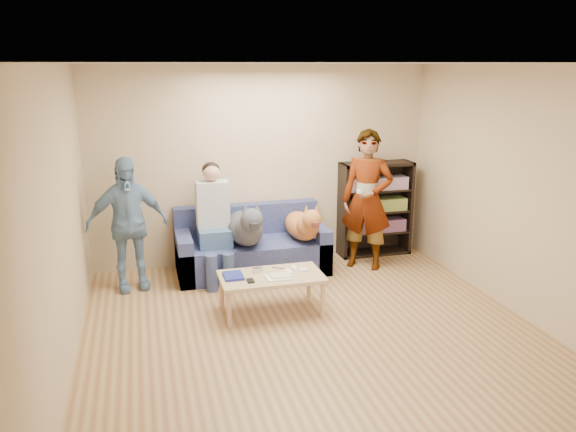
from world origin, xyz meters
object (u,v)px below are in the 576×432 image
object	(u,v)px
person_standing_left	(127,224)
dog_tan	(303,225)
bookshelf	(375,207)
sofa	(251,250)
coffee_table	(271,279)
person_standing_right	(367,200)
camera_silver	(258,270)
person_seated	(214,218)
dog_gray	(246,227)
notebook_blue	(233,276)

from	to	relation	value
person_standing_left	dog_tan	bearing A→B (deg)	-9.89
dog_tan	bookshelf	world-z (taller)	bookshelf
sofa	dog_tan	xyz separation A→B (m)	(0.64, -0.20, 0.34)
person_standing_left	coffee_table	distance (m)	1.86
person_standing_right	person_standing_left	size ratio (longest dim) A/B	1.14
camera_silver	person_seated	size ratio (longest dim) A/B	0.07
person_standing_left	dog_tan	xyz separation A→B (m)	(2.14, 0.02, -0.17)
person_standing_right	bookshelf	world-z (taller)	person_standing_right
bookshelf	person_standing_left	bearing A→B (deg)	-172.32
sofa	dog_tan	size ratio (longest dim) A/B	1.65
camera_silver	dog_gray	xyz separation A→B (m)	(0.05, 0.96, 0.21)
person_standing_right	camera_silver	distance (m)	1.94
person_standing_right	camera_silver	bearing A→B (deg)	-114.56
notebook_blue	camera_silver	distance (m)	0.29
coffee_table	person_standing_right	bearing A→B (deg)	34.76
dog_gray	bookshelf	bearing A→B (deg)	12.90
person_standing_left	notebook_blue	xyz separation A→B (m)	(1.06, -1.03, -0.36)
camera_silver	person_seated	distance (m)	1.14
person_standing_left	sofa	world-z (taller)	person_standing_left
notebook_blue	person_standing_right	bearing A→B (deg)	27.61
dog_tan	bookshelf	bearing A→B (deg)	20.27
dog_gray	dog_tan	world-z (taller)	dog_gray
dog_tan	coffee_table	distance (m)	1.31
dog_gray	dog_tan	xyz separation A→B (m)	(0.74, 0.01, -0.03)
dog_gray	bookshelf	xyz separation A→B (m)	(1.91, 0.44, 0.03)
dog_gray	person_standing_left	bearing A→B (deg)	-179.64
person_standing_right	notebook_blue	distance (m)	2.21
coffee_table	sofa	bearing A→B (deg)	88.27
notebook_blue	camera_silver	bearing A→B (deg)	14.04
sofa	bookshelf	size ratio (longest dim) A/B	1.46
person_standing_right	coffee_table	xyz separation A→B (m)	(-1.52, -1.05, -0.53)
notebook_blue	bookshelf	distance (m)	2.69
camera_silver	person_standing_left	bearing A→B (deg)	144.58
camera_silver	sofa	distance (m)	1.19
notebook_blue	sofa	xyz separation A→B (m)	(0.44, 1.24, -0.15)
person_standing_right	dog_gray	world-z (taller)	person_standing_right
person_seated	dog_gray	world-z (taller)	person_seated
person_standing_right	dog_tan	size ratio (longest dim) A/B	1.57
person_standing_right	person_seated	xyz separation A→B (m)	(-1.96, 0.11, -0.13)
sofa	camera_silver	bearing A→B (deg)	-97.75
notebook_blue	sofa	world-z (taller)	sofa
person_seated	dog_tan	world-z (taller)	person_seated
sofa	person_seated	xyz separation A→B (m)	(-0.48, -0.13, 0.49)
dog_tan	bookshelf	xyz separation A→B (m)	(1.16, 0.43, 0.06)
notebook_blue	coffee_table	bearing A→B (deg)	-7.13
person_standing_right	bookshelf	xyz separation A→B (m)	(0.32, 0.47, -0.22)
notebook_blue	bookshelf	bearing A→B (deg)	33.30
dog_gray	person_standing_right	bearing A→B (deg)	-1.14
camera_silver	coffee_table	world-z (taller)	camera_silver
camera_silver	bookshelf	size ratio (longest dim) A/B	0.08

